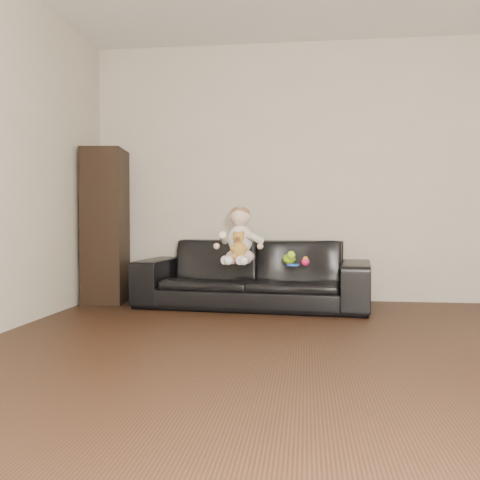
# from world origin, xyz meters

# --- Properties ---
(floor) EXTENTS (5.50, 5.50, 0.00)m
(floor) POSITION_xyz_m (0.00, 0.00, 0.00)
(floor) COLOR black
(floor) RESTS_ON ground
(wall_back) EXTENTS (5.00, 0.00, 5.00)m
(wall_back) POSITION_xyz_m (0.00, 2.75, 1.30)
(wall_back) COLOR #B8AE9B
(wall_back) RESTS_ON ground
(sofa) EXTENTS (2.20, 1.04, 0.62)m
(sofa) POSITION_xyz_m (-0.83, 2.25, 0.31)
(sofa) COLOR black
(sofa) RESTS_ON floor
(cabinet) EXTENTS (0.44, 0.56, 1.50)m
(cabinet) POSITION_xyz_m (-2.29, 2.35, 0.75)
(cabinet) COLOR black
(cabinet) RESTS_ON floor
(shelf_item) EXTENTS (0.21, 0.27, 0.28)m
(shelf_item) POSITION_xyz_m (-2.27, 2.35, 1.09)
(shelf_item) COLOR silver
(shelf_item) RESTS_ON cabinet
(baby) EXTENTS (0.41, 0.48, 0.53)m
(baby) POSITION_xyz_m (-0.94, 2.13, 0.64)
(baby) COLOR beige
(baby) RESTS_ON sofa
(teddy_bear) EXTENTS (0.17, 0.16, 0.24)m
(teddy_bear) POSITION_xyz_m (-0.93, 1.97, 0.59)
(teddy_bear) COLOR #B48333
(teddy_bear) RESTS_ON sofa
(toy_green) EXTENTS (0.15, 0.17, 0.10)m
(toy_green) POSITION_xyz_m (-0.49, 2.16, 0.46)
(toy_green) COLOR #98D619
(toy_green) RESTS_ON sofa
(toy_rattle) EXTENTS (0.08, 0.08, 0.07)m
(toy_rattle) POSITION_xyz_m (-0.34, 2.01, 0.44)
(toy_rattle) COLOR #E11A47
(toy_rattle) RESTS_ON sofa
(toy_blue_disc) EXTENTS (0.15, 0.15, 0.02)m
(toy_blue_disc) POSITION_xyz_m (-0.45, 2.02, 0.42)
(toy_blue_disc) COLOR blue
(toy_blue_disc) RESTS_ON sofa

